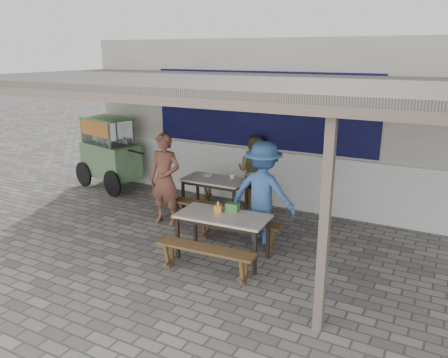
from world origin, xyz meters
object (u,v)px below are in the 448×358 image
bench_right_street (205,254)px  condiment_bowl (209,175)px  condiment_jar (232,176)px  table_right (223,219)px  tissue_box (218,208)px  patron_street_side (165,179)px  bench_left_street (198,208)px  vendor_cart (109,150)px  patron_right_table (263,192)px  bench_left_wall (229,189)px  donation_box (232,207)px  patron_wall_side (254,171)px  bench_right_wall (238,225)px  table_left (215,183)px

bench_right_street → condiment_bowl: 2.84m
condiment_jar → table_right: bearing=-66.8°
condiment_bowl → tissue_box: bearing=-55.6°
condiment_jar → patron_street_side: bearing=-129.1°
bench_left_street → condiment_bowl: (-0.22, 0.79, 0.44)m
vendor_cart → patron_right_table: patron_right_table is taller
condiment_bowl → table_right: bearing=-54.0°
bench_left_wall → donation_box: bearing=-62.1°
patron_wall_side → donation_box: bearing=107.8°
patron_street_side → donation_box: 1.86m
bench_right_wall → tissue_box: 0.72m
patron_street_side → table_right: bearing=-31.0°
vendor_cart → condiment_jar: (3.44, -0.18, -0.14)m
table_right → donation_box: bearing=72.0°
table_left → bench_right_wall: 1.58m
table_right → condiment_bowl: 2.27m
bench_left_wall → patron_wall_side: bearing=17.9°
patron_street_side → patron_wall_side: (1.07, 1.73, -0.12)m
bench_right_wall → patron_right_table: (0.32, 0.34, 0.56)m
bench_right_street → patron_right_table: bearing=77.8°
patron_street_side → condiment_jar: (0.88, 1.09, -0.09)m
table_right → condiment_jar: 2.08m
bench_left_street → patron_right_table: patron_right_table is taller
bench_left_street → patron_wall_side: patron_wall_side is taller
table_right → tissue_box: tissue_box is taller
patron_street_side → condiment_bowl: size_ratio=8.60×
tissue_box → bench_right_wall: bearing=80.3°
patron_wall_side → bench_right_street: bearing=103.2°
table_right → bench_left_wall: bearing=111.8°
bench_left_wall → condiment_bowl: size_ratio=6.69×
patron_right_table → donation_box: bearing=73.9°
table_right → table_left: bearing=119.6°
bench_left_wall → bench_right_street: (1.17, -3.00, 0.01)m
bench_right_wall → table_left: bearing=131.0°
table_left → patron_street_side: size_ratio=0.73×
patron_right_table → tissue_box: (-0.41, -0.87, -0.09)m
bench_right_street → condiment_jar: size_ratio=16.70×
bench_right_street → condiment_bowl: size_ratio=7.54×
table_left → bench_right_wall: (1.08, -1.10, -0.33)m
patron_wall_side → table_right: bearing=105.2°
table_left → bench_right_wall: table_left is taller
bench_left_wall → donation_box: 2.51m
table_right → bench_right_street: size_ratio=0.95×
table_left → bench_right_street: (1.16, -2.33, -0.33)m
bench_left_wall → patron_right_table: patron_right_table is taller
tissue_box → donation_box: size_ratio=0.58×
bench_left_wall → bench_right_wall: size_ratio=0.89×
bench_left_wall → patron_wall_side: size_ratio=0.90×
table_left → bench_left_street: table_left is taller
vendor_cart → condiment_bowl: (2.93, -0.26, -0.16)m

